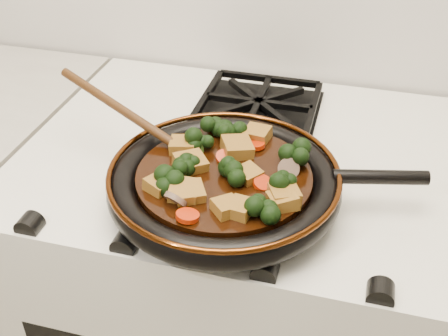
# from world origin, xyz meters

# --- Properties ---
(stove) EXTENTS (0.76, 0.60, 0.90)m
(stove) POSITION_xyz_m (0.00, 1.69, 0.45)
(stove) COLOR white
(stove) RESTS_ON ground
(burner_grate_front) EXTENTS (0.23, 0.23, 0.03)m
(burner_grate_front) POSITION_xyz_m (0.00, 1.55, 0.91)
(burner_grate_front) COLOR black
(burner_grate_front) RESTS_ON stove
(burner_grate_back) EXTENTS (0.23, 0.23, 0.03)m
(burner_grate_back) POSITION_xyz_m (0.00, 1.83, 0.91)
(burner_grate_back) COLOR black
(burner_grate_back) RESTS_ON stove
(skillet) EXTENTS (0.47, 0.35, 0.05)m
(skillet) POSITION_xyz_m (0.01, 1.54, 0.94)
(skillet) COLOR black
(skillet) RESTS_ON burner_grate_front
(braising_sauce) EXTENTS (0.26, 0.26, 0.02)m
(braising_sauce) POSITION_xyz_m (0.01, 1.54, 0.95)
(braising_sauce) COLOR black
(braising_sauce) RESTS_ON skillet
(tofu_cube_0) EXTENTS (0.05, 0.05, 0.03)m
(tofu_cube_0) POSITION_xyz_m (-0.07, 1.48, 0.97)
(tofu_cube_0) COLOR olive
(tofu_cube_0) RESTS_ON braising_sauce
(tofu_cube_1) EXTENTS (0.05, 0.04, 0.02)m
(tofu_cube_1) POSITION_xyz_m (-0.07, 1.58, 0.97)
(tofu_cube_1) COLOR olive
(tofu_cube_1) RESTS_ON braising_sauce
(tofu_cube_2) EXTENTS (0.06, 0.06, 0.03)m
(tofu_cube_2) POSITION_xyz_m (0.01, 1.60, 0.97)
(tofu_cube_2) COLOR olive
(tofu_cube_2) RESTS_ON braising_sauce
(tofu_cube_3) EXTENTS (0.05, 0.05, 0.02)m
(tofu_cube_3) POSITION_xyz_m (0.11, 1.50, 0.97)
(tofu_cube_3) COLOR olive
(tofu_cube_3) RESTS_ON braising_sauce
(tofu_cube_4) EXTENTS (0.05, 0.04, 0.03)m
(tofu_cube_4) POSITION_xyz_m (0.04, 1.64, 0.97)
(tofu_cube_4) COLOR olive
(tofu_cube_4) RESTS_ON braising_sauce
(tofu_cube_5) EXTENTS (0.06, 0.06, 0.03)m
(tofu_cube_5) POSITION_xyz_m (-0.04, 1.54, 0.97)
(tofu_cube_5) COLOR olive
(tofu_cube_5) RESTS_ON braising_sauce
(tofu_cube_6) EXTENTS (0.05, 0.05, 0.03)m
(tofu_cube_6) POSITION_xyz_m (-0.03, 1.47, 0.97)
(tofu_cube_6) COLOR olive
(tofu_cube_6) RESTS_ON braising_sauce
(tofu_cube_7) EXTENTS (0.05, 0.05, 0.02)m
(tofu_cube_7) POSITION_xyz_m (0.04, 1.45, 0.97)
(tofu_cube_7) COLOR olive
(tofu_cube_7) RESTS_ON braising_sauce
(tofu_cube_8) EXTENTS (0.05, 0.05, 0.03)m
(tofu_cube_8) POSITION_xyz_m (-0.02, 1.47, 0.97)
(tofu_cube_8) COLOR olive
(tofu_cube_8) RESTS_ON braising_sauce
(tofu_cube_9) EXTENTS (0.05, 0.05, 0.02)m
(tofu_cube_9) POSITION_xyz_m (0.05, 1.53, 0.97)
(tofu_cube_9) COLOR olive
(tofu_cube_9) RESTS_ON braising_sauce
(tofu_cube_10) EXTENTS (0.04, 0.04, 0.02)m
(tofu_cube_10) POSITION_xyz_m (0.05, 1.46, 0.97)
(tofu_cube_10) COLOR olive
(tofu_cube_10) RESTS_ON braising_sauce
(tofu_cube_11) EXTENTS (0.05, 0.05, 0.03)m
(tofu_cube_11) POSITION_xyz_m (0.11, 1.49, 0.97)
(tofu_cube_11) COLOR olive
(tofu_cube_11) RESTS_ON braising_sauce
(broccoli_floret_0) EXTENTS (0.06, 0.06, 0.05)m
(broccoli_floret_0) POSITION_xyz_m (0.11, 1.52, 0.97)
(broccoli_floret_0) COLOR black
(broccoli_floret_0) RESTS_ON braising_sauce
(broccoli_floret_1) EXTENTS (0.09, 0.08, 0.06)m
(broccoli_floret_1) POSITION_xyz_m (-0.01, 1.63, 0.97)
(broccoli_floret_1) COLOR black
(broccoli_floret_1) RESTS_ON braising_sauce
(broccoli_floret_2) EXTENTS (0.08, 0.09, 0.08)m
(broccoli_floret_2) POSITION_xyz_m (0.03, 1.52, 0.97)
(broccoli_floret_2) COLOR black
(broccoli_floret_2) RESTS_ON braising_sauce
(broccoli_floret_3) EXTENTS (0.07, 0.08, 0.06)m
(broccoli_floret_3) POSITION_xyz_m (-0.03, 1.64, 0.97)
(broccoli_floret_3) COLOR black
(broccoli_floret_3) RESTS_ON braising_sauce
(broccoli_floret_4) EXTENTS (0.08, 0.09, 0.07)m
(broccoli_floret_4) POSITION_xyz_m (-0.04, 1.52, 0.97)
(broccoli_floret_4) COLOR black
(broccoli_floret_4) RESTS_ON braising_sauce
(broccoli_floret_5) EXTENTS (0.09, 0.08, 0.07)m
(broccoli_floret_5) POSITION_xyz_m (0.08, 1.46, 0.97)
(broccoli_floret_5) COLOR black
(broccoli_floret_5) RESTS_ON braising_sauce
(broccoli_floret_6) EXTENTS (0.07, 0.08, 0.07)m
(broccoli_floret_6) POSITION_xyz_m (-0.04, 1.58, 0.97)
(broccoli_floret_6) COLOR black
(broccoli_floret_6) RESTS_ON braising_sauce
(broccoli_floret_7) EXTENTS (0.07, 0.07, 0.07)m
(broccoli_floret_7) POSITION_xyz_m (-0.06, 1.48, 0.97)
(broccoli_floret_7) COLOR black
(broccoli_floret_7) RESTS_ON braising_sauce
(broccoli_floret_8) EXTENTS (0.07, 0.07, 0.06)m
(broccoli_floret_8) POSITION_xyz_m (0.10, 1.59, 0.97)
(broccoli_floret_8) COLOR black
(broccoli_floret_8) RESTS_ON braising_sauce
(carrot_coin_0) EXTENTS (0.03, 0.03, 0.02)m
(carrot_coin_0) POSITION_xyz_m (0.10, 1.52, 0.96)
(carrot_coin_0) COLOR #BC2405
(carrot_coin_0) RESTS_ON braising_sauce
(carrot_coin_1) EXTENTS (0.03, 0.03, 0.02)m
(carrot_coin_1) POSITION_xyz_m (0.07, 1.52, 0.96)
(carrot_coin_1) COLOR #BC2405
(carrot_coin_1) RESTS_ON braising_sauce
(carrot_coin_2) EXTENTS (0.03, 0.03, 0.01)m
(carrot_coin_2) POSITION_xyz_m (-0.01, 1.43, 0.96)
(carrot_coin_2) COLOR #BC2405
(carrot_coin_2) RESTS_ON braising_sauce
(carrot_coin_3) EXTENTS (0.03, 0.03, 0.01)m
(carrot_coin_3) POSITION_xyz_m (0.04, 1.62, 0.96)
(carrot_coin_3) COLOR #BC2405
(carrot_coin_3) RESTS_ON braising_sauce
(carrot_coin_4) EXTENTS (0.03, 0.03, 0.02)m
(carrot_coin_4) POSITION_xyz_m (0.00, 1.57, 0.96)
(carrot_coin_4) COLOR #BC2405
(carrot_coin_4) RESTS_ON braising_sauce
(mushroom_slice_0) EXTENTS (0.04, 0.04, 0.03)m
(mushroom_slice_0) POSITION_xyz_m (-0.06, 1.47, 0.97)
(mushroom_slice_0) COLOR brown
(mushroom_slice_0) RESTS_ON braising_sauce
(mushroom_slice_1) EXTENTS (0.03, 0.03, 0.03)m
(mushroom_slice_1) POSITION_xyz_m (0.10, 1.57, 0.97)
(mushroom_slice_1) COLOR brown
(mushroom_slice_1) RESTS_ON braising_sauce
(mushroom_slice_2) EXTENTS (0.04, 0.04, 0.03)m
(mushroom_slice_2) POSITION_xyz_m (-0.04, 1.45, 0.97)
(mushroom_slice_2) COLOR brown
(mushroom_slice_2) RESTS_ON braising_sauce
(wooden_spoon) EXTENTS (0.16, 0.08, 0.27)m
(wooden_spoon) POSITION_xyz_m (-0.14, 1.60, 0.98)
(wooden_spoon) COLOR #40230D
(wooden_spoon) RESTS_ON braising_sauce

